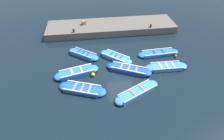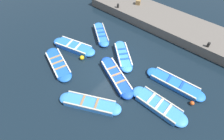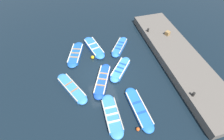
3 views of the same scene
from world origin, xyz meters
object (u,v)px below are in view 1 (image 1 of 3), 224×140
object	(u,v)px
boat_drifting	(77,73)
bollard_mid_north	(74,31)
boat_alongside	(83,54)
buoy_yellow_far	(93,75)
boat_tucked	(158,53)
bollard_north	(151,26)
boat_end_of_row	(137,92)
boat_outer_left	(166,67)
boat_bow_out	(82,89)
buoy_orange_near	(176,56)
boat_near_quay	(116,57)
wooden_crate	(84,23)
boat_inner_gap	(129,69)

from	to	relation	value
boat_drifting	bollard_mid_north	bearing A→B (deg)	3.41
boat_alongside	buoy_yellow_far	xyz separation A→B (m)	(-2.89, -0.75, -0.02)
boat_tucked	bollard_north	bearing A→B (deg)	-5.21
boat_end_of_row	bollard_north	xyz separation A→B (m)	(8.53, -3.51, 0.77)
boat_outer_left	boat_end_of_row	distance (m)	4.02
boat_bow_out	buoy_orange_near	world-z (taller)	boat_bow_out
bollard_north	bollard_mid_north	distance (m)	8.25
boat_end_of_row	bollard_mid_north	world-z (taller)	bollard_mid_north
boat_bow_out	boat_near_quay	size ratio (longest dim) A/B	1.24
buoy_orange_near	boat_drifting	bearing A→B (deg)	97.57
boat_drifting	boat_tucked	xyz separation A→B (m)	(1.82, -7.54, -0.04)
boat_bow_out	boat_near_quay	xyz separation A→B (m)	(3.55, -3.02, 0.02)
boat_drifting	bollard_mid_north	distance (m)	5.88
boat_near_quay	wooden_crate	distance (m)	6.48
boat_outer_left	buoy_orange_near	xyz separation A→B (m)	(1.41, -1.43, -0.03)
boat_inner_gap	boat_alongside	xyz separation A→B (m)	(2.65, 3.74, 0.00)
boat_near_quay	boat_drifting	distance (m)	3.86
boat_bow_out	boat_tucked	xyz separation A→B (m)	(3.69, -7.09, -0.01)
bollard_mid_north	boat_tucked	bearing A→B (deg)	-116.96
wooden_crate	bollard_mid_north	bearing A→B (deg)	147.49
boat_bow_out	boat_near_quay	world-z (taller)	boat_near_quay
boat_tucked	bollard_north	distance (m)	4.10
boat_inner_gap	bollard_mid_north	world-z (taller)	bollard_mid_north
boat_outer_left	buoy_orange_near	world-z (taller)	boat_outer_left
boat_outer_left	wooden_crate	distance (m)	10.33
boat_outer_left	wooden_crate	bearing A→B (deg)	41.53
boat_near_quay	boat_inner_gap	distance (m)	2.01
bollard_north	bollard_mid_north	size ratio (longest dim) A/B	1.00
boat_inner_gap	boat_drifting	distance (m)	4.30
boat_near_quay	boat_outer_left	distance (m)	4.49
boat_end_of_row	bollard_mid_north	xyz separation A→B (m)	(8.53, 4.74, 0.77)
bollard_north	bollard_mid_north	bearing A→B (deg)	90.00
boat_alongside	boat_end_of_row	distance (m)	6.47
boat_outer_left	buoy_yellow_far	bearing A→B (deg)	91.62
boat_bow_out	bollard_mid_north	world-z (taller)	bollard_mid_north
bollard_north	buoy_orange_near	size ratio (longest dim) A/B	1.36
boat_drifting	boat_tucked	world-z (taller)	boat_drifting
boat_outer_left	bollard_mid_north	world-z (taller)	bollard_mid_north
boat_near_quay	boat_drifting	xyz separation A→B (m)	(-1.68, 3.47, 0.01)
boat_end_of_row	boat_tucked	world-z (taller)	boat_end_of_row
boat_near_quay	boat_alongside	size ratio (longest dim) A/B	0.99
boat_near_quay	bollard_mid_north	size ratio (longest dim) A/B	8.53
boat_tucked	wooden_crate	size ratio (longest dim) A/B	9.80
boat_inner_gap	buoy_orange_near	size ratio (longest dim) A/B	14.78
boat_outer_left	boat_end_of_row	bearing A→B (deg)	128.29
boat_outer_left	boat_end_of_row	xyz separation A→B (m)	(-2.49, 3.15, 0.01)
boat_tucked	buoy_yellow_far	distance (m)	6.61
boat_near_quay	buoy_yellow_far	distance (m)	3.00
boat_near_quay	boat_inner_gap	xyz separation A→B (m)	(-1.83, -0.82, 0.00)
bollard_mid_north	buoy_yellow_far	bearing A→B (deg)	-165.14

